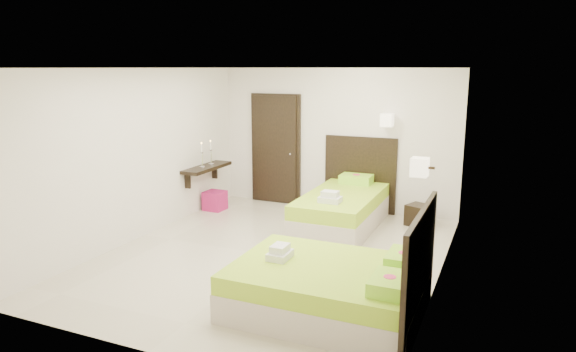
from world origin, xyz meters
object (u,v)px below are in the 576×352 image
at_px(bed_single, 343,207).
at_px(bed_double, 334,287).
at_px(nightstand, 420,215).
at_px(ottoman, 215,201).

distance_m(bed_single, bed_double, 3.14).
xyz_separation_m(bed_double, nightstand, (0.34, 3.55, -0.12)).
bearing_deg(bed_double, ottoman, 137.76).
xyz_separation_m(bed_single, nightstand, (1.18, 0.52, -0.15)).
relative_size(bed_single, bed_double, 1.11).
bearing_deg(nightstand, ottoman, -149.64).
bearing_deg(ottoman, bed_single, -0.07).
bearing_deg(bed_double, bed_single, 105.54).
bearing_deg(nightstand, bed_double, -73.13).
distance_m(bed_double, nightstand, 3.56).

